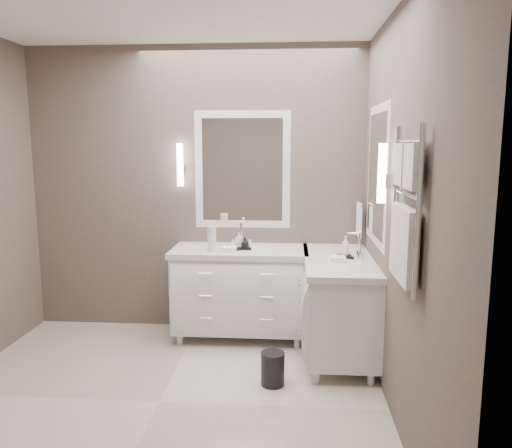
# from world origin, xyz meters

# --- Properties ---
(floor) EXTENTS (3.20, 3.00, 0.01)m
(floor) POSITION_xyz_m (0.00, 0.00, -0.01)
(floor) COLOR beige
(floor) RESTS_ON ground
(wall_back) EXTENTS (3.20, 0.01, 2.70)m
(wall_back) POSITION_xyz_m (0.00, 1.50, 1.35)
(wall_back) COLOR #534842
(wall_back) RESTS_ON floor
(wall_front) EXTENTS (3.20, 0.01, 2.70)m
(wall_front) POSITION_xyz_m (0.00, -1.50, 1.35)
(wall_front) COLOR #534842
(wall_front) RESTS_ON floor
(wall_right) EXTENTS (0.01, 3.00, 2.70)m
(wall_right) POSITION_xyz_m (1.60, 0.00, 1.35)
(wall_right) COLOR #534842
(wall_right) RESTS_ON floor
(vanity_back) EXTENTS (1.24, 0.59, 0.97)m
(vanity_back) POSITION_xyz_m (0.45, 1.23, 0.49)
(vanity_back) COLOR white
(vanity_back) RESTS_ON floor
(vanity_right) EXTENTS (0.59, 1.24, 0.97)m
(vanity_right) POSITION_xyz_m (1.33, 0.90, 0.49)
(vanity_right) COLOR white
(vanity_right) RESTS_ON floor
(mirror_back) EXTENTS (0.90, 0.02, 1.10)m
(mirror_back) POSITION_xyz_m (0.45, 1.49, 1.55)
(mirror_back) COLOR white
(mirror_back) RESTS_ON wall_back
(mirror_right) EXTENTS (0.02, 0.90, 1.10)m
(mirror_right) POSITION_xyz_m (1.59, 0.80, 1.55)
(mirror_right) COLOR white
(mirror_right) RESTS_ON wall_right
(sconce_back) EXTENTS (0.06, 0.06, 0.40)m
(sconce_back) POSITION_xyz_m (-0.13, 1.43, 1.59)
(sconce_back) COLOR white
(sconce_back) RESTS_ON wall_back
(sconce_right) EXTENTS (0.06, 0.06, 0.40)m
(sconce_right) POSITION_xyz_m (1.53, 0.22, 1.59)
(sconce_right) COLOR white
(sconce_right) RESTS_ON wall_right
(towel_bar_corner) EXTENTS (0.03, 0.22, 0.30)m
(towel_bar_corner) POSITION_xyz_m (1.54, 1.36, 1.12)
(towel_bar_corner) COLOR white
(towel_bar_corner) RESTS_ON wall_right
(towel_ladder) EXTENTS (0.06, 0.58, 0.90)m
(towel_ladder) POSITION_xyz_m (1.55, -0.40, 1.39)
(towel_ladder) COLOR white
(towel_ladder) RESTS_ON wall_right
(waste_bin) EXTENTS (0.23, 0.23, 0.25)m
(waste_bin) POSITION_xyz_m (0.79, 0.32, 0.13)
(waste_bin) COLOR black
(waste_bin) RESTS_ON floor
(amenity_tray_back) EXTENTS (0.17, 0.15, 0.02)m
(amenity_tray_back) POSITION_xyz_m (0.47, 1.19, 0.86)
(amenity_tray_back) COLOR black
(amenity_tray_back) RESTS_ON vanity_back
(amenity_tray_right) EXTENTS (0.13, 0.16, 0.02)m
(amenity_tray_right) POSITION_xyz_m (1.37, 0.91, 0.86)
(amenity_tray_right) COLOR black
(amenity_tray_right) RESTS_ON vanity_right
(water_bottle) EXTENTS (0.10, 0.10, 0.22)m
(water_bottle) POSITION_xyz_m (0.22, 1.08, 0.96)
(water_bottle) COLOR silver
(water_bottle) RESTS_ON vanity_back
(soap_bottle_a) EXTENTS (0.06, 0.07, 0.13)m
(soap_bottle_a) POSITION_xyz_m (0.44, 1.21, 0.94)
(soap_bottle_a) COLOR white
(soap_bottle_a) RESTS_ON amenity_tray_back
(soap_bottle_b) EXTENTS (0.08, 0.08, 0.09)m
(soap_bottle_b) POSITION_xyz_m (0.50, 1.16, 0.92)
(soap_bottle_b) COLOR black
(soap_bottle_b) RESTS_ON amenity_tray_back
(soap_bottle_c) EXTENTS (0.07, 0.07, 0.16)m
(soap_bottle_c) POSITION_xyz_m (1.37, 0.91, 0.95)
(soap_bottle_c) COLOR white
(soap_bottle_c) RESTS_ON amenity_tray_right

